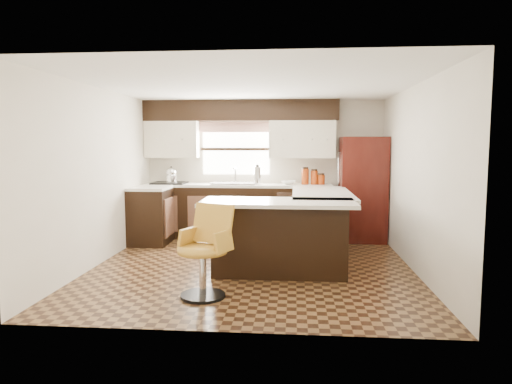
# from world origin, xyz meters

# --- Properties ---
(floor) EXTENTS (4.40, 4.40, 0.00)m
(floor) POSITION_xyz_m (0.00, 0.00, 0.00)
(floor) COLOR #49301A
(floor) RESTS_ON ground
(ceiling) EXTENTS (4.40, 4.40, 0.00)m
(ceiling) POSITION_xyz_m (0.00, 0.00, 2.40)
(ceiling) COLOR silver
(ceiling) RESTS_ON wall_back
(wall_back) EXTENTS (4.40, 0.00, 4.40)m
(wall_back) POSITION_xyz_m (0.00, 2.20, 1.20)
(wall_back) COLOR beige
(wall_back) RESTS_ON floor
(wall_front) EXTENTS (4.40, 0.00, 4.40)m
(wall_front) POSITION_xyz_m (0.00, -2.20, 1.20)
(wall_front) COLOR beige
(wall_front) RESTS_ON floor
(wall_left) EXTENTS (0.00, 4.40, 4.40)m
(wall_left) POSITION_xyz_m (-2.10, 0.00, 1.20)
(wall_left) COLOR beige
(wall_left) RESTS_ON floor
(wall_right) EXTENTS (0.00, 4.40, 4.40)m
(wall_right) POSITION_xyz_m (2.10, 0.00, 1.20)
(wall_right) COLOR beige
(wall_right) RESTS_ON floor
(base_cab_back) EXTENTS (3.30, 0.60, 0.90)m
(base_cab_back) POSITION_xyz_m (-0.45, 1.90, 0.45)
(base_cab_back) COLOR black
(base_cab_back) RESTS_ON floor
(base_cab_left) EXTENTS (0.60, 0.70, 0.90)m
(base_cab_left) POSITION_xyz_m (-1.80, 1.25, 0.45)
(base_cab_left) COLOR black
(base_cab_left) RESTS_ON floor
(counter_back) EXTENTS (3.30, 0.60, 0.04)m
(counter_back) POSITION_xyz_m (-0.45, 1.90, 0.92)
(counter_back) COLOR silver
(counter_back) RESTS_ON base_cab_back
(counter_left) EXTENTS (0.60, 0.70, 0.04)m
(counter_left) POSITION_xyz_m (-1.80, 1.25, 0.92)
(counter_left) COLOR silver
(counter_left) RESTS_ON base_cab_left
(soffit) EXTENTS (3.40, 0.35, 0.36)m
(soffit) POSITION_xyz_m (-0.40, 2.03, 2.22)
(soffit) COLOR black
(soffit) RESTS_ON wall_back
(upper_cab_left) EXTENTS (0.94, 0.35, 0.64)m
(upper_cab_left) POSITION_xyz_m (-1.62, 2.03, 1.72)
(upper_cab_left) COLOR beige
(upper_cab_left) RESTS_ON wall_back
(upper_cab_right) EXTENTS (1.14, 0.35, 0.64)m
(upper_cab_right) POSITION_xyz_m (0.68, 2.03, 1.72)
(upper_cab_right) COLOR beige
(upper_cab_right) RESTS_ON wall_back
(window_pane) EXTENTS (1.20, 0.02, 0.90)m
(window_pane) POSITION_xyz_m (-0.50, 2.18, 1.55)
(window_pane) COLOR white
(window_pane) RESTS_ON wall_back
(valance) EXTENTS (1.30, 0.06, 0.18)m
(valance) POSITION_xyz_m (-0.50, 2.14, 1.94)
(valance) COLOR #D19B93
(valance) RESTS_ON wall_back
(sink) EXTENTS (0.75, 0.45, 0.03)m
(sink) POSITION_xyz_m (-0.50, 1.88, 0.96)
(sink) COLOR #B2B2B7
(sink) RESTS_ON counter_back
(dishwasher) EXTENTS (0.58, 0.03, 0.78)m
(dishwasher) POSITION_xyz_m (0.55, 1.61, 0.43)
(dishwasher) COLOR black
(dishwasher) RESTS_ON floor
(cooktop) EXTENTS (0.58, 0.50, 0.02)m
(cooktop) POSITION_xyz_m (-1.65, 1.88, 0.96)
(cooktop) COLOR black
(cooktop) RESTS_ON counter_back
(peninsula_long) EXTENTS (0.60, 1.95, 0.90)m
(peninsula_long) POSITION_xyz_m (0.90, 0.62, 0.45)
(peninsula_long) COLOR black
(peninsula_long) RESTS_ON floor
(peninsula_return) EXTENTS (1.65, 0.60, 0.90)m
(peninsula_return) POSITION_xyz_m (0.38, -0.35, 0.45)
(peninsula_return) COLOR black
(peninsula_return) RESTS_ON floor
(counter_pen_long) EXTENTS (0.84, 1.95, 0.04)m
(counter_pen_long) POSITION_xyz_m (0.95, 0.62, 0.92)
(counter_pen_long) COLOR silver
(counter_pen_long) RESTS_ON peninsula_long
(counter_pen_return) EXTENTS (1.89, 0.84, 0.04)m
(counter_pen_return) POSITION_xyz_m (0.35, -0.44, 0.92)
(counter_pen_return) COLOR silver
(counter_pen_return) RESTS_ON peninsula_return
(refrigerator) EXTENTS (0.75, 0.72, 1.76)m
(refrigerator) POSITION_xyz_m (1.70, 1.83, 0.88)
(refrigerator) COLOR #390E09
(refrigerator) RESTS_ON floor
(bar_chair) EXTENTS (0.70, 0.70, 0.99)m
(bar_chair) POSITION_xyz_m (-0.41, -1.31, 0.49)
(bar_chair) COLOR gold
(bar_chair) RESTS_ON floor
(kettle) EXTENTS (0.21, 0.21, 0.28)m
(kettle) POSITION_xyz_m (-1.61, 1.88, 1.11)
(kettle) COLOR silver
(kettle) RESTS_ON cooktop
(percolator) EXTENTS (0.13, 0.13, 0.31)m
(percolator) POSITION_xyz_m (-0.09, 1.90, 1.10)
(percolator) COLOR silver
(percolator) RESTS_ON counter_back
(mixing_bowl) EXTENTS (0.27, 0.27, 0.06)m
(mixing_bowl) POSITION_xyz_m (0.45, 1.90, 0.98)
(mixing_bowl) COLOR white
(mixing_bowl) RESTS_ON counter_back
(canister_large) EXTENTS (0.13, 0.13, 0.27)m
(canister_large) POSITION_xyz_m (0.74, 1.92, 1.08)
(canister_large) COLOR #8C2F0B
(canister_large) RESTS_ON counter_back
(canister_med) EXTENTS (0.12, 0.12, 0.24)m
(canister_med) POSITION_xyz_m (0.90, 1.92, 1.06)
(canister_med) COLOR #8C2F0B
(canister_med) RESTS_ON counter_back
(canister_small) EXTENTS (0.13, 0.13, 0.16)m
(canister_small) POSITION_xyz_m (1.01, 1.92, 1.03)
(canister_small) COLOR #8C2F0B
(canister_small) RESTS_ON counter_back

